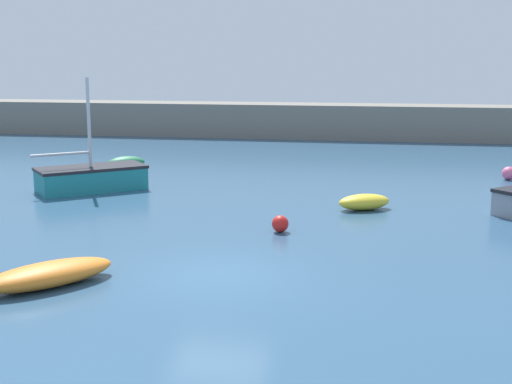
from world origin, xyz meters
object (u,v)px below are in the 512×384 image
Objects in this scene: sailboat_short_mast at (91,178)px; open_tender_yellow at (48,274)px; mooring_buoy_red at (280,224)px; mooring_buoy_pink at (509,173)px; dinghy_near_pier at (364,202)px; fishing_dinghy_green at (126,163)px.

open_tender_yellow is at bearing -111.47° from sailboat_short_mast.
open_tender_yellow is (3.78, -11.67, -0.24)m from sailboat_short_mast.
mooring_buoy_pink is at bearing 51.98° from mooring_buoy_red.
fishing_dinghy_green is (-11.52, 7.23, 0.03)m from dinghy_near_pier.
fishing_dinghy_green is at bearing -59.69° from dinghy_near_pier.
mooring_buoy_pink is at bearing -177.87° from open_tender_yellow.
dinghy_near_pier is 12.24m from open_tender_yellow.
dinghy_near_pier is at bearing 110.05° from fishing_dinghy_green.
open_tender_yellow is (4.29, -17.11, -0.03)m from fishing_dinghy_green.
fishing_dinghy_green is at bearing 55.89° from sailboat_short_mast.
sailboat_short_mast is at bearing -36.80° from dinghy_near_pier.
dinghy_near_pier is 4.49m from mooring_buoy_red.
fishing_dinghy_green is 3.42× the size of mooring_buoy_pink.
mooring_buoy_red is (4.73, 6.14, -0.02)m from open_tender_yellow.
mooring_buoy_pink reaches higher than dinghy_near_pier.
dinghy_near_pier is at bearing -176.18° from open_tender_yellow.
sailboat_short_mast is 10.15m from mooring_buoy_red.
mooring_buoy_red is at bearing 28.69° from dinghy_near_pier.
mooring_buoy_red is (9.02, -10.97, -0.05)m from fishing_dinghy_green.
mooring_buoy_pink is (13.36, 17.18, 0.01)m from open_tender_yellow.
fishing_dinghy_green reaches higher than mooring_buoy_pink.
fishing_dinghy_green is 14.20m from mooring_buoy_red.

